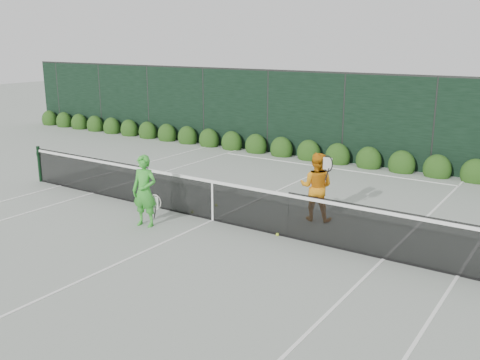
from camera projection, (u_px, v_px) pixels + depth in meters
The scene contains 8 objects.
ground at pixel (213, 220), 12.54m from camera, with size 80.00×80.00×0.00m, color gray.
tennis_net at pixel (212, 199), 12.42m from camera, with size 12.90×0.10×1.07m.
player_woman at pixel (145, 191), 12.00m from camera, with size 0.67×0.50×1.63m.
player_man at pixel (316, 187), 12.39m from camera, with size 0.95×0.77×1.61m.
court_lines at pixel (213, 220), 12.54m from camera, with size 11.03×23.83×0.01m.
windscreen_fence at pixel (125, 183), 9.98m from camera, with size 32.00×21.07×3.06m.
hedge_row at pixel (338, 157), 18.23m from camera, with size 31.66×0.65×0.94m.
tennis_balls at pixel (226, 216), 12.73m from camera, with size 2.60×1.03×0.07m.
Camera 1 is at (7.14, -9.52, 4.12)m, focal length 40.00 mm.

